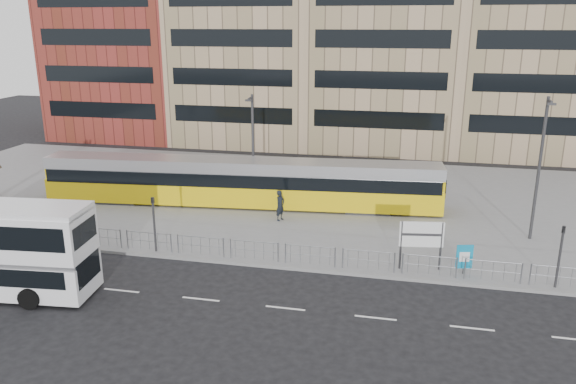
% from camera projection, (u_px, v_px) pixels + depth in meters
% --- Properties ---
extents(ground, '(120.00, 120.00, 0.00)m').
position_uv_depth(ground, '(265.00, 267.00, 29.20)').
color(ground, black).
rests_on(ground, ground).
extents(plaza, '(64.00, 24.00, 0.15)m').
position_uv_depth(plaza, '(307.00, 198.00, 40.40)').
color(plaza, slate).
rests_on(plaza, ground).
extents(kerb, '(64.00, 0.25, 0.17)m').
position_uv_depth(kerb, '(265.00, 266.00, 29.23)').
color(kerb, gray).
rests_on(kerb, ground).
extents(building_row, '(70.40, 18.40, 31.20)m').
position_uv_depth(building_row, '(363.00, 15.00, 57.15)').
color(building_row, maroon).
rests_on(building_row, ground).
extents(pedestrian_barrier, '(32.07, 0.07, 1.10)m').
position_uv_depth(pedestrian_barrier, '(304.00, 250.00, 28.97)').
color(pedestrian_barrier, '#93959B').
rests_on(pedestrian_barrier, plaza).
extents(road_markings, '(62.00, 0.12, 0.01)m').
position_uv_depth(road_markings, '(264.00, 306.00, 25.26)').
color(road_markings, white).
rests_on(road_markings, ground).
extents(tram, '(27.15, 5.00, 3.19)m').
position_uv_depth(tram, '(240.00, 182.00, 38.32)').
color(tram, yellow).
rests_on(tram, plaza).
extents(station_sign, '(2.21, 0.41, 2.55)m').
position_uv_depth(station_sign, '(421.00, 237.00, 28.18)').
color(station_sign, '#2D2D30').
rests_on(station_sign, plaza).
extents(ad_panel, '(0.82, 0.26, 1.56)m').
position_uv_depth(ad_panel, '(464.00, 257.00, 27.85)').
color(ad_panel, '#2D2D30').
rests_on(ad_panel, plaza).
extents(pedestrian, '(0.71, 0.84, 1.96)m').
position_uv_depth(pedestrian, '(280.00, 205.00, 35.46)').
color(pedestrian, black).
rests_on(pedestrian, plaza).
extents(traffic_light_west, '(0.17, 0.20, 3.10)m').
position_uv_depth(traffic_light_west, '(154.00, 217.00, 30.35)').
color(traffic_light_west, '#2D2D30').
rests_on(traffic_light_west, plaza).
extents(traffic_light_east, '(0.22, 0.24, 3.10)m').
position_uv_depth(traffic_light_east, '(561.00, 249.00, 26.15)').
color(traffic_light_east, '#2D2D30').
rests_on(traffic_light_east, plaza).
extents(lamp_post_west, '(0.45, 1.04, 7.37)m').
position_uv_depth(lamp_post_west, '(253.00, 142.00, 39.07)').
color(lamp_post_west, '#2D2D30').
rests_on(lamp_post_west, plaza).
extents(lamp_post_east, '(0.45, 1.04, 8.25)m').
position_uv_depth(lamp_post_east, '(540.00, 164.00, 31.34)').
color(lamp_post_east, '#2D2D30').
rests_on(lamp_post_east, plaza).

